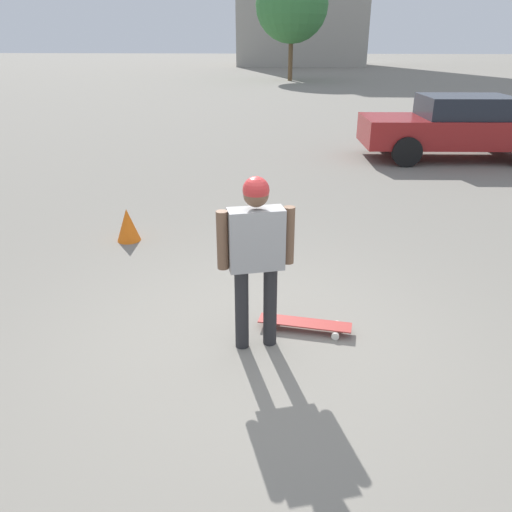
{
  "coord_description": "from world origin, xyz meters",
  "views": [
    {
      "loc": [
        0.32,
        -3.93,
        2.61
      ],
      "look_at": [
        0.0,
        0.0,
        0.9
      ],
      "focal_mm": 35.0,
      "sensor_mm": 36.0,
      "label": 1
    }
  ],
  "objects_px": {
    "person": "(256,247)",
    "traffic_cone": "(128,225)",
    "skateboard": "(305,324)",
    "car_parked_near": "(459,126)"
  },
  "relations": [
    {
      "from": "skateboard",
      "to": "person",
      "type": "bearing_deg",
      "value": 40.77
    },
    {
      "from": "car_parked_near",
      "to": "traffic_cone",
      "type": "relative_size",
      "value": 9.69
    },
    {
      "from": "skateboard",
      "to": "car_parked_near",
      "type": "bearing_deg",
      "value": -106.22
    },
    {
      "from": "person",
      "to": "car_parked_near",
      "type": "distance_m",
      "value": 9.29
    },
    {
      "from": "person",
      "to": "skateboard",
      "type": "xyz_separation_m",
      "value": [
        0.45,
        0.29,
        -0.92
      ]
    },
    {
      "from": "person",
      "to": "traffic_cone",
      "type": "height_order",
      "value": "person"
    },
    {
      "from": "person",
      "to": "skateboard",
      "type": "distance_m",
      "value": 1.06
    },
    {
      "from": "car_parked_near",
      "to": "traffic_cone",
      "type": "distance_m",
      "value": 8.47
    },
    {
      "from": "traffic_cone",
      "to": "skateboard",
      "type": "bearing_deg",
      "value": -41.65
    },
    {
      "from": "person",
      "to": "traffic_cone",
      "type": "distance_m",
      "value": 3.28
    }
  ]
}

